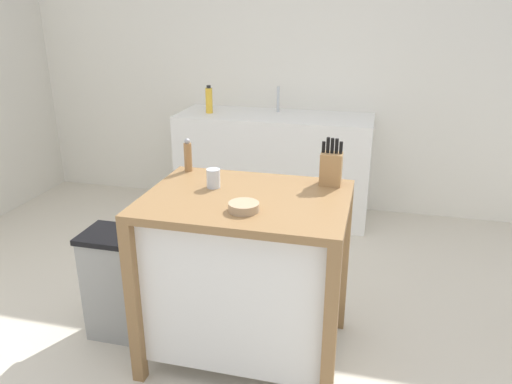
{
  "coord_description": "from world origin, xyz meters",
  "views": [
    {
      "loc": [
        0.64,
        -2.04,
        1.78
      ],
      "look_at": [
        0.05,
        0.33,
        0.86
      ],
      "focal_mm": 34.71,
      "sensor_mm": 36.0,
      "label": 1
    }
  ],
  "objects_px": {
    "drinking_cup": "(213,178)",
    "trash_bin": "(120,283)",
    "sink_faucet": "(278,99)",
    "kitchen_island": "(247,269)",
    "knife_block": "(331,167)",
    "bowl_ceramic_wide": "(244,207)",
    "pepper_grinder": "(188,156)",
    "bottle_dish_soap": "(209,100)"
  },
  "relations": [
    {
      "from": "drinking_cup",
      "to": "trash_bin",
      "type": "bearing_deg",
      "value": -170.16
    },
    {
      "from": "drinking_cup",
      "to": "sink_faucet",
      "type": "xyz_separation_m",
      "value": [
        -0.07,
        1.98,
        0.06
      ]
    },
    {
      "from": "kitchen_island",
      "to": "sink_faucet",
      "type": "distance_m",
      "value": 2.14
    },
    {
      "from": "kitchen_island",
      "to": "sink_faucet",
      "type": "relative_size",
      "value": 4.55
    },
    {
      "from": "kitchen_island",
      "to": "knife_block",
      "type": "distance_m",
      "value": 0.68
    },
    {
      "from": "bowl_ceramic_wide",
      "to": "pepper_grinder",
      "type": "relative_size",
      "value": 0.75
    },
    {
      "from": "kitchen_island",
      "to": "pepper_grinder",
      "type": "xyz_separation_m",
      "value": [
        -0.42,
        0.31,
        0.49
      ]
    },
    {
      "from": "knife_block",
      "to": "trash_bin",
      "type": "height_order",
      "value": "knife_block"
    },
    {
      "from": "pepper_grinder",
      "to": "bottle_dish_soap",
      "type": "relative_size",
      "value": 0.79
    },
    {
      "from": "bottle_dish_soap",
      "to": "bowl_ceramic_wide",
      "type": "bearing_deg",
      "value": -66.85
    },
    {
      "from": "bowl_ceramic_wide",
      "to": "drinking_cup",
      "type": "height_order",
      "value": "drinking_cup"
    },
    {
      "from": "bottle_dish_soap",
      "to": "knife_block",
      "type": "bearing_deg",
      "value": -52.6
    },
    {
      "from": "bowl_ceramic_wide",
      "to": "pepper_grinder",
      "type": "bearing_deg",
      "value": 133.2
    },
    {
      "from": "bowl_ceramic_wide",
      "to": "pepper_grinder",
      "type": "height_order",
      "value": "pepper_grinder"
    },
    {
      "from": "bowl_ceramic_wide",
      "to": "sink_faucet",
      "type": "height_order",
      "value": "sink_faucet"
    },
    {
      "from": "kitchen_island",
      "to": "bowl_ceramic_wide",
      "type": "relative_size",
      "value": 7.08
    },
    {
      "from": "kitchen_island",
      "to": "knife_block",
      "type": "height_order",
      "value": "knife_block"
    },
    {
      "from": "drinking_cup",
      "to": "sink_faucet",
      "type": "height_order",
      "value": "sink_faucet"
    },
    {
      "from": "kitchen_island",
      "to": "trash_bin",
      "type": "xyz_separation_m",
      "value": [
        -0.74,
        -0.01,
        -0.19
      ]
    },
    {
      "from": "drinking_cup",
      "to": "sink_faucet",
      "type": "distance_m",
      "value": 1.98
    },
    {
      "from": "drinking_cup",
      "to": "trash_bin",
      "type": "xyz_separation_m",
      "value": [
        -0.54,
        -0.09,
        -0.64
      ]
    },
    {
      "from": "trash_bin",
      "to": "bowl_ceramic_wide",
      "type": "bearing_deg",
      "value": -12.34
    },
    {
      "from": "drinking_cup",
      "to": "trash_bin",
      "type": "height_order",
      "value": "drinking_cup"
    },
    {
      "from": "knife_block",
      "to": "bottle_dish_soap",
      "type": "distance_m",
      "value": 2.01
    },
    {
      "from": "drinking_cup",
      "to": "bottle_dish_soap",
      "type": "distance_m",
      "value": 1.9
    },
    {
      "from": "trash_bin",
      "to": "bottle_dish_soap",
      "type": "bearing_deg",
      "value": 92.96
    },
    {
      "from": "kitchen_island",
      "to": "bottle_dish_soap",
      "type": "height_order",
      "value": "bottle_dish_soap"
    },
    {
      "from": "knife_block",
      "to": "sink_faucet",
      "type": "relative_size",
      "value": 1.14
    },
    {
      "from": "bowl_ceramic_wide",
      "to": "knife_block",
      "type": "bearing_deg",
      "value": 52.95
    },
    {
      "from": "pepper_grinder",
      "to": "bowl_ceramic_wide",
      "type": "bearing_deg",
      "value": -46.8
    },
    {
      "from": "knife_block",
      "to": "sink_faucet",
      "type": "bearing_deg",
      "value": 110.0
    },
    {
      "from": "bowl_ceramic_wide",
      "to": "pepper_grinder",
      "type": "xyz_separation_m",
      "value": [
        -0.46,
        0.49,
        0.07
      ]
    },
    {
      "from": "sink_faucet",
      "to": "bottle_dish_soap",
      "type": "distance_m",
      "value": 0.6
    },
    {
      "from": "pepper_grinder",
      "to": "sink_faucet",
      "type": "relative_size",
      "value": 0.85
    },
    {
      "from": "pepper_grinder",
      "to": "kitchen_island",
      "type": "bearing_deg",
      "value": -36.32
    },
    {
      "from": "trash_bin",
      "to": "sink_faucet",
      "type": "xyz_separation_m",
      "value": [
        0.47,
        2.07,
        0.7
      ]
    },
    {
      "from": "kitchen_island",
      "to": "sink_faucet",
      "type": "bearing_deg",
      "value": 97.44
    },
    {
      "from": "sink_faucet",
      "to": "pepper_grinder",
      "type": "bearing_deg",
      "value": -94.91
    },
    {
      "from": "trash_bin",
      "to": "bottle_dish_soap",
      "type": "distance_m",
      "value": 2.01
    },
    {
      "from": "kitchen_island",
      "to": "bottle_dish_soap",
      "type": "relative_size",
      "value": 4.2
    },
    {
      "from": "bottle_dish_soap",
      "to": "sink_faucet",
      "type": "bearing_deg",
      "value": 18.74
    },
    {
      "from": "knife_block",
      "to": "pepper_grinder",
      "type": "bearing_deg",
      "value": 177.62
    }
  ]
}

